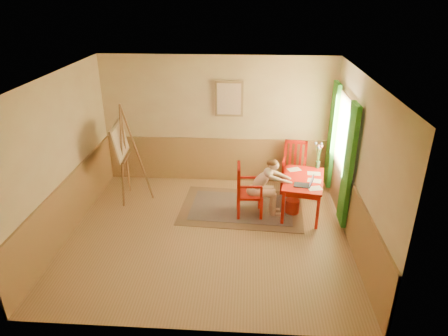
# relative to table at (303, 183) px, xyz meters

# --- Properties ---
(room) EXTENTS (5.04, 4.54, 2.84)m
(room) POSITION_rel_table_xyz_m (-1.75, -0.88, 0.77)
(room) COLOR tan
(room) RESTS_ON ground
(wainscot) EXTENTS (5.00, 4.50, 1.00)m
(wainscot) POSITION_rel_table_xyz_m (-1.75, -0.09, -0.13)
(wainscot) COLOR #A97F4D
(wainscot) RESTS_ON room
(window) EXTENTS (0.12, 2.01, 2.20)m
(window) POSITION_rel_table_xyz_m (0.66, 0.22, 0.71)
(window) COLOR white
(window) RESTS_ON room
(wall_portrait) EXTENTS (0.60, 0.05, 0.76)m
(wall_portrait) POSITION_rel_table_xyz_m (-1.50, 1.32, 1.27)
(wall_portrait) COLOR #98774E
(wall_portrait) RESTS_ON room
(rug) EXTENTS (2.49, 1.73, 0.02)m
(rug) POSITION_rel_table_xyz_m (-1.18, 0.06, -0.62)
(rug) COLOR #8C7251
(rug) RESTS_ON room
(table) EXTENTS (0.93, 1.31, 0.72)m
(table) POSITION_rel_table_xyz_m (0.00, 0.00, 0.00)
(table) COLOR #B81203
(table) RESTS_ON room
(chair_left) EXTENTS (0.50, 0.48, 1.04)m
(chair_left) POSITION_rel_table_xyz_m (-1.08, -0.17, -0.11)
(chair_left) COLOR #B81203
(chair_left) RESTS_ON room
(chair_back) EXTENTS (0.56, 0.58, 1.09)m
(chair_back) POSITION_rel_table_xyz_m (-0.09, 0.93, -0.09)
(chair_back) COLOR #B81203
(chair_back) RESTS_ON room
(figure) EXTENTS (0.87, 0.38, 1.16)m
(figure) POSITION_rel_table_xyz_m (-0.74, -0.15, 0.01)
(figure) COLOR beige
(figure) RESTS_ON room
(laptop) EXTENTS (0.38, 0.26, 0.21)m
(laptop) POSITION_rel_table_xyz_m (-0.02, -0.30, 0.13)
(laptop) COLOR #1E2338
(laptop) RESTS_ON table
(papers) EXTENTS (0.66, 1.06, 0.00)m
(papers) POSITION_rel_table_xyz_m (0.10, 0.04, 0.09)
(papers) COLOR white
(papers) RESTS_ON table
(vase) EXTENTS (0.18, 0.27, 0.53)m
(vase) POSITION_rel_table_xyz_m (0.33, 0.53, 0.33)
(vase) COLOR #3F724C
(vase) RESTS_ON table
(wastebasket) EXTENTS (0.28, 0.28, 0.29)m
(wastebasket) POSITION_rel_table_xyz_m (-0.19, -0.06, -0.49)
(wastebasket) COLOR maroon
(wastebasket) RESTS_ON room
(easel) EXTENTS (0.71, 0.91, 2.03)m
(easel) POSITION_rel_table_xyz_m (-3.57, 0.32, 0.57)
(easel) COLOR olive
(easel) RESTS_ON room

